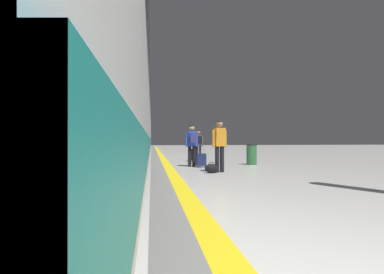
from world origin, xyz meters
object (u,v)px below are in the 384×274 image
(passenger_mid, at_px, (220,142))
(duffel_bag_mid, at_px, (211,168))
(passenger_near, at_px, (199,143))
(waste_bin, at_px, (252,154))
(suitcase_far, at_px, (201,160))
(high_speed_train, at_px, (74,66))
(passenger_far, at_px, (192,142))
(suitcase_near, at_px, (193,155))

(passenger_mid, xyz_separation_m, duffel_bag_mid, (-0.32, -0.19, -0.86))
(passenger_near, height_order, waste_bin, passenger_near)
(suitcase_far, height_order, waste_bin, suitcase_far)
(passenger_near, bearing_deg, high_speed_train, -114.48)
(passenger_far, bearing_deg, passenger_mid, -73.40)
(high_speed_train, height_order, waste_bin, high_speed_train)
(waste_bin, bearing_deg, duffel_bag_mid, -130.53)
(high_speed_train, distance_m, duffel_bag_mid, 5.32)
(suitcase_near, xyz_separation_m, duffel_bag_mid, (-0.13, -5.13, -0.19))
(passenger_near, xyz_separation_m, suitcase_far, (-0.45, -3.24, -0.65))
(high_speed_train, height_order, suitcase_near, high_speed_train)
(passenger_near, relative_size, passenger_far, 0.94)
(high_speed_train, relative_size, passenger_near, 22.81)
(suitcase_far, bearing_deg, waste_bin, 18.95)
(duffel_bag_mid, distance_m, waste_bin, 3.69)
(suitcase_near, bearing_deg, passenger_near, 14.84)
(passenger_near, bearing_deg, suitcase_far, -97.82)
(passenger_near, height_order, suitcase_near, passenger_near)
(suitcase_near, distance_m, passenger_far, 2.94)
(duffel_bag_mid, height_order, suitcase_far, suitcase_far)
(suitcase_far, xyz_separation_m, waste_bin, (2.39, 0.82, 0.16))
(high_speed_train, relative_size, waste_bin, 40.08)
(passenger_far, distance_m, waste_bin, 2.80)
(high_speed_train, bearing_deg, passenger_far, 60.94)
(high_speed_train, xyz_separation_m, waste_bin, (5.83, 6.11, -2.05))
(high_speed_train, relative_size, suitcase_far, 39.09)
(suitcase_near, height_order, duffel_bag_mid, suitcase_near)
(waste_bin, bearing_deg, passenger_mid, -128.46)
(suitcase_near, bearing_deg, waste_bin, -45.83)
(high_speed_train, distance_m, waste_bin, 8.69)
(passenger_near, relative_size, duffel_bag_mid, 3.63)
(suitcase_near, relative_size, duffel_bag_mid, 1.42)
(high_speed_train, xyz_separation_m, duffel_bag_mid, (3.44, 3.32, -2.35))
(passenger_far, bearing_deg, suitcase_far, -46.11)
(waste_bin, bearing_deg, suitcase_near, 134.17)
(suitcase_near, height_order, passenger_mid, passenger_mid)
(suitcase_far, relative_size, waste_bin, 1.03)
(suitcase_near, xyz_separation_m, passenger_far, (-0.44, -2.82, 0.67))
(passenger_near, distance_m, duffel_bag_mid, 5.30)
(high_speed_train, relative_size, passenger_mid, 20.82)
(suitcase_near, height_order, suitcase_far, suitcase_far)
(passenger_mid, relative_size, duffel_bag_mid, 3.98)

